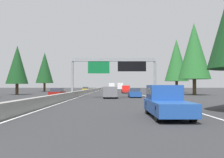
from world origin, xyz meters
name	(u,v)px	position (x,y,z in m)	size (l,w,h in m)	color
ground_plane	(90,93)	(60.00, 0.00, 0.00)	(320.00, 320.00, 0.00)	#2D2D30
median_barrier	(94,90)	(80.00, 0.30, 0.45)	(180.00, 0.56, 0.90)	gray
shoulder_stripe_right	(132,92)	(70.00, -11.52, 0.01)	(160.00, 0.16, 0.01)	silver
shoulder_stripe_median	(94,92)	(70.00, -0.25, 0.01)	(160.00, 0.16, 0.01)	silver
sign_gantry_overhead	(115,66)	(33.29, -6.04, 4.73)	(0.50, 12.68, 5.94)	gray
pickup_mid_center	(166,101)	(10.29, -8.83, 0.91)	(5.60, 2.00, 1.86)	#1E4793
minivan_mid_right	(110,92)	(32.84, -5.38, 0.95)	(5.00, 1.95, 1.69)	slate
sedan_mid_left	(125,90)	(65.92, -9.10, 0.68)	(4.40, 1.80, 1.47)	slate
box_truck_far_center	(112,86)	(108.16, -5.40, 1.61)	(8.50, 2.40, 2.95)	white
sedan_far_right	(111,91)	(49.00, -5.31, 0.68)	(4.40, 1.80, 1.47)	silver
bus_near_center	(120,86)	(117.38, -9.22, 1.72)	(11.50, 2.55, 3.10)	white
sedan_distant_a	(135,93)	(35.02, -9.12, 0.68)	(4.40, 1.80, 1.47)	#1E4793
pickup_near_right	(126,89)	(58.14, -9.01, 0.91)	(5.60, 2.00, 1.86)	red
oncoming_near	(57,93)	(34.43, 2.75, 0.68)	(4.40, 1.80, 1.47)	maroon
oncoming_far	(86,89)	(75.65, 2.73, 0.68)	(4.40, 1.80, 1.47)	#AD931E
conifer_right_near	(194,51)	(45.04, -21.63, 8.59)	(6.22, 6.22, 14.13)	#4C3823
conifer_right_mid	(176,60)	(60.13, -21.96, 8.30)	(6.00, 6.00, 13.64)	#4C3823
conifer_left_near	(17,65)	(47.04, 13.64, 6.07)	(4.40, 4.40, 10.00)	#4C3823
conifer_left_mid	(45,68)	(72.29, 14.77, 7.22)	(5.23, 5.23, 11.88)	#4C3823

